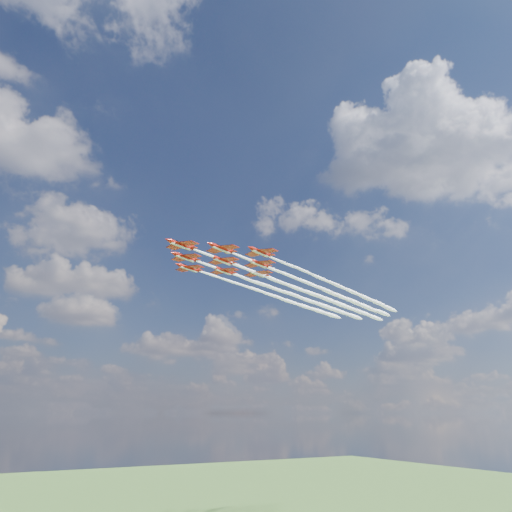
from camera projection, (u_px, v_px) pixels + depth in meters
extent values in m
cylinder|color=#B21509|center=(181.00, 245.00, 141.83)|extent=(8.21, 4.65, 1.17)
cone|color=#B21509|center=(167.00, 240.00, 137.71)|extent=(2.42, 1.96, 1.17)
cone|color=#B21509|center=(193.00, 249.00, 145.70)|extent=(1.90, 1.64, 1.06)
ellipsoid|color=black|center=(176.00, 241.00, 140.33)|extent=(2.41, 1.81, 0.76)
cube|color=#B21509|center=(182.00, 245.00, 142.22)|extent=(7.22, 10.31, 0.15)
cube|color=#B21509|center=(191.00, 249.00, 145.12)|extent=(2.97, 4.10, 0.13)
cube|color=#B21509|center=(192.00, 246.00, 145.58)|extent=(1.61, 0.85, 1.91)
cube|color=silver|center=(181.00, 246.00, 141.67)|extent=(7.64, 4.24, 0.13)
cylinder|color=#B21509|center=(222.00, 248.00, 145.04)|extent=(8.21, 4.65, 1.17)
cone|color=#B21509|center=(210.00, 244.00, 140.92)|extent=(2.42, 1.96, 1.17)
cone|color=#B21509|center=(232.00, 253.00, 148.91)|extent=(1.90, 1.64, 1.06)
ellipsoid|color=black|center=(217.00, 245.00, 143.54)|extent=(2.41, 1.81, 0.76)
cube|color=#B21509|center=(223.00, 249.00, 145.44)|extent=(7.22, 10.31, 0.15)
cube|color=#B21509|center=(231.00, 252.00, 148.33)|extent=(2.97, 4.10, 0.13)
cube|color=#B21509|center=(231.00, 249.00, 148.79)|extent=(1.61, 0.85, 1.91)
cube|color=silver|center=(222.00, 250.00, 144.88)|extent=(7.64, 4.24, 0.13)
cylinder|color=#B21509|center=(185.00, 257.00, 153.13)|extent=(8.21, 4.65, 1.17)
cone|color=#B21509|center=(173.00, 253.00, 149.01)|extent=(2.42, 1.96, 1.17)
cone|color=#B21509|center=(196.00, 261.00, 157.00)|extent=(1.90, 1.64, 1.06)
ellipsoid|color=black|center=(180.00, 254.00, 151.62)|extent=(2.41, 1.81, 0.76)
cube|color=#B21509|center=(186.00, 258.00, 153.52)|extent=(7.22, 10.31, 0.15)
cube|color=#B21509|center=(194.00, 260.00, 156.42)|extent=(2.97, 4.10, 0.13)
cube|color=#B21509|center=(195.00, 258.00, 156.87)|extent=(1.61, 0.85, 1.91)
cube|color=silver|center=(185.00, 259.00, 152.97)|extent=(7.64, 4.24, 0.13)
cylinder|color=#B21509|center=(260.00, 252.00, 148.25)|extent=(8.21, 4.65, 1.17)
cone|color=#B21509|center=(250.00, 247.00, 144.14)|extent=(2.42, 1.96, 1.17)
cone|color=#B21509|center=(270.00, 256.00, 152.12)|extent=(1.90, 1.64, 1.06)
ellipsoid|color=black|center=(256.00, 249.00, 146.75)|extent=(2.41, 1.81, 0.76)
cube|color=#B21509|center=(262.00, 253.00, 148.65)|extent=(7.22, 10.31, 0.15)
cube|color=#B21509|center=(269.00, 256.00, 151.55)|extent=(2.97, 4.10, 0.13)
cube|color=#B21509|center=(269.00, 253.00, 152.00)|extent=(1.61, 0.85, 1.91)
cube|color=silver|center=(261.00, 254.00, 148.09)|extent=(7.64, 4.24, 0.13)
cylinder|color=#B21509|center=(223.00, 260.00, 156.34)|extent=(8.21, 4.65, 1.17)
cone|color=#B21509|center=(212.00, 256.00, 152.22)|extent=(2.42, 1.96, 1.17)
cone|color=#B21509|center=(233.00, 264.00, 160.21)|extent=(1.90, 1.64, 1.06)
ellipsoid|color=black|center=(218.00, 257.00, 154.84)|extent=(2.41, 1.81, 0.76)
cube|color=#B21509|center=(224.00, 261.00, 156.73)|extent=(7.22, 10.31, 0.15)
cube|color=#B21509|center=(231.00, 264.00, 159.63)|extent=(2.97, 4.10, 0.13)
cube|color=#B21509|center=(232.00, 261.00, 160.09)|extent=(1.61, 0.85, 1.91)
cube|color=silver|center=(223.00, 262.00, 156.18)|extent=(7.64, 4.24, 0.13)
cylinder|color=#B21509|center=(189.00, 268.00, 164.42)|extent=(8.21, 4.65, 1.17)
cone|color=#B21509|center=(177.00, 264.00, 160.31)|extent=(2.42, 1.96, 1.17)
cone|color=#B21509|center=(199.00, 271.00, 168.29)|extent=(1.90, 1.64, 1.06)
ellipsoid|color=black|center=(184.00, 265.00, 162.92)|extent=(2.41, 1.81, 0.76)
cube|color=#B21509|center=(190.00, 268.00, 164.82)|extent=(7.22, 10.31, 0.15)
cube|color=#B21509|center=(197.00, 271.00, 167.72)|extent=(2.97, 4.10, 0.13)
cube|color=#B21509|center=(198.00, 268.00, 168.17)|extent=(1.61, 0.85, 1.91)
cube|color=silver|center=(189.00, 269.00, 164.26)|extent=(7.64, 4.24, 0.13)
cylinder|color=#B21509|center=(259.00, 263.00, 159.55)|extent=(8.21, 4.65, 1.17)
cone|color=#B21509|center=(249.00, 259.00, 155.43)|extent=(2.42, 1.96, 1.17)
cone|color=#B21509|center=(268.00, 267.00, 163.42)|extent=(1.90, 1.64, 1.06)
ellipsoid|color=black|center=(255.00, 260.00, 158.05)|extent=(2.41, 1.81, 0.76)
cube|color=#B21509|center=(260.00, 264.00, 159.95)|extent=(7.22, 10.31, 0.15)
cube|color=#B21509|center=(266.00, 266.00, 162.84)|extent=(2.97, 4.10, 0.13)
cube|color=#B21509|center=(267.00, 264.00, 163.30)|extent=(1.61, 0.85, 1.91)
cube|color=silver|center=(259.00, 265.00, 159.39)|extent=(7.64, 4.24, 0.13)
cylinder|color=#B21509|center=(224.00, 271.00, 167.64)|extent=(8.21, 4.65, 1.17)
cone|color=#B21509|center=(213.00, 267.00, 163.52)|extent=(2.42, 1.96, 1.17)
cone|color=#B21509|center=(233.00, 274.00, 171.51)|extent=(1.90, 1.64, 1.06)
ellipsoid|color=black|center=(220.00, 268.00, 166.13)|extent=(2.41, 1.81, 0.76)
cube|color=#B21509|center=(225.00, 271.00, 168.03)|extent=(7.22, 10.31, 0.15)
cube|color=#B21509|center=(232.00, 273.00, 170.93)|extent=(2.97, 4.10, 0.13)
cube|color=#B21509|center=(232.00, 271.00, 171.38)|extent=(1.61, 0.85, 1.91)
cube|color=silver|center=(224.00, 272.00, 167.48)|extent=(7.64, 4.24, 0.13)
cylinder|color=#B21509|center=(257.00, 273.00, 170.85)|extent=(8.21, 4.65, 1.17)
cone|color=#B21509|center=(248.00, 270.00, 166.73)|extent=(2.42, 1.96, 1.17)
cone|color=#B21509|center=(266.00, 276.00, 174.72)|extent=(1.90, 1.64, 1.06)
ellipsoid|color=black|center=(254.00, 271.00, 169.35)|extent=(2.41, 1.81, 0.76)
cube|color=#B21509|center=(258.00, 274.00, 171.24)|extent=(7.22, 10.31, 0.15)
cube|color=#B21509|center=(264.00, 276.00, 174.14)|extent=(2.97, 4.10, 0.13)
cube|color=#B21509|center=(265.00, 274.00, 174.59)|extent=(1.61, 0.85, 1.91)
cube|color=silver|center=(257.00, 275.00, 170.69)|extent=(7.64, 4.24, 0.13)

